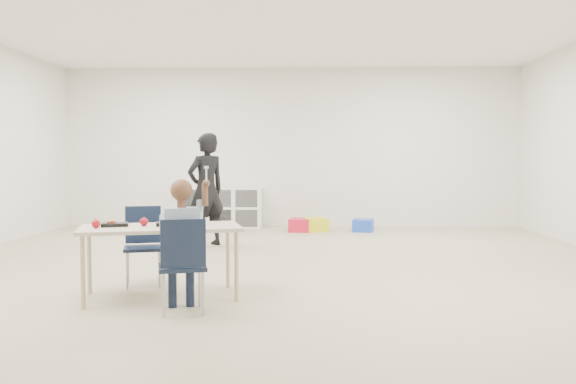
{
  "coord_description": "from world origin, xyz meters",
  "views": [
    {
      "loc": [
        0.33,
        -6.28,
        1.18
      ],
      "look_at": [
        0.11,
        -0.03,
        0.85
      ],
      "focal_mm": 38.0,
      "sensor_mm": 36.0,
      "label": 1
    }
  ],
  "objects_px": {
    "child": "(182,238)",
    "adult": "(206,190)",
    "table": "(161,261)",
    "chair_near": "(182,265)",
    "cubby_shelf": "(222,208)"
  },
  "relations": [
    {
      "from": "child",
      "to": "adult",
      "type": "height_order",
      "value": "adult"
    },
    {
      "from": "table",
      "to": "chair_near",
      "type": "xyz_separation_m",
      "value": [
        0.29,
        -0.5,
        0.06
      ]
    },
    {
      "from": "table",
      "to": "cubby_shelf",
      "type": "bearing_deg",
      "value": 77.76
    },
    {
      "from": "child",
      "to": "adult",
      "type": "distance_m",
      "value": 3.69
    },
    {
      "from": "chair_near",
      "to": "cubby_shelf",
      "type": "bearing_deg",
      "value": 80.31
    },
    {
      "from": "chair_near",
      "to": "child",
      "type": "distance_m",
      "value": 0.21
    },
    {
      "from": "table",
      "to": "cubby_shelf",
      "type": "height_order",
      "value": "cubby_shelf"
    },
    {
      "from": "table",
      "to": "child",
      "type": "bearing_deg",
      "value": -74.88
    },
    {
      "from": "table",
      "to": "child",
      "type": "xyz_separation_m",
      "value": [
        0.29,
        -0.5,
        0.27
      ]
    },
    {
      "from": "adult",
      "to": "cubby_shelf",
      "type": "bearing_deg",
      "value": -129.55
    },
    {
      "from": "child",
      "to": "table",
      "type": "bearing_deg",
      "value": 105.12
    },
    {
      "from": "adult",
      "to": "table",
      "type": "bearing_deg",
      "value": 50.32
    },
    {
      "from": "child",
      "to": "cubby_shelf",
      "type": "distance_m",
      "value": 5.96
    },
    {
      "from": "chair_near",
      "to": "child",
      "type": "xyz_separation_m",
      "value": [
        0.0,
        0.0,
        0.21
      ]
    },
    {
      "from": "table",
      "to": "cubby_shelf",
      "type": "relative_size",
      "value": 1.05
    }
  ]
}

